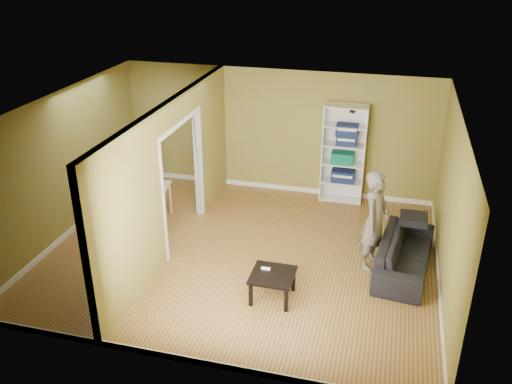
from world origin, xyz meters
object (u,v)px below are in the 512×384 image
at_px(bookshelf, 344,153).
at_px(sofa, 405,249).
at_px(chair_far, 157,186).
at_px(chair_left, 101,193).
at_px(chair_near, 126,214).
at_px(person, 376,212).
at_px(dining_table, 138,191).
at_px(coffee_table, 273,278).

bearing_deg(bookshelf, sofa, -61.55).
bearing_deg(chair_far, bookshelf, 178.47).
bearing_deg(chair_left, chair_near, 72.32).
height_order(person, chair_near, person).
bearing_deg(sofa, dining_table, 91.12).
relative_size(person, bookshelf, 0.98).
height_order(dining_table, chair_left, chair_left).
bearing_deg(dining_table, person, -6.61).
xyz_separation_m(sofa, chair_near, (-4.86, -0.18, 0.09)).
relative_size(bookshelf, dining_table, 1.81).
bearing_deg(chair_near, chair_left, 138.86).
relative_size(chair_left, chair_far, 1.07).
bearing_deg(chair_far, sofa, 145.48).
xyz_separation_m(bookshelf, coffee_table, (-0.60, -3.72, -0.65)).
relative_size(person, dining_table, 1.77).
height_order(bookshelf, chair_far, bookshelf).
distance_m(bookshelf, chair_near, 4.43).
distance_m(dining_table, chair_far, 0.66).
bearing_deg(person, dining_table, 101.05).
bearing_deg(bookshelf, chair_near, -144.01).
relative_size(bookshelf, chair_left, 2.09).
distance_m(coffee_table, chair_far, 3.81).
relative_size(sofa, chair_near, 2.14).
relative_size(person, chair_far, 2.17).
bearing_deg(sofa, chair_left, 91.86).
distance_m(sofa, chair_left, 5.74).
bearing_deg(bookshelf, chair_left, -156.52).
bearing_deg(coffee_table, chair_near, 159.00).
xyz_separation_m(coffee_table, dining_table, (-3.03, 1.80, 0.26)).
distance_m(chair_near, chair_far, 1.29).
distance_m(person, dining_table, 4.44).
xyz_separation_m(sofa, dining_table, (-4.93, 0.48, 0.25)).
height_order(dining_table, chair_far, chair_far).
relative_size(sofa, person, 1.00).
distance_m(sofa, chair_far, 4.96).
bearing_deg(chair_left, coffee_table, 84.88).
height_order(person, bookshelf, bookshelf).
bearing_deg(person, coffee_table, 150.92).
bearing_deg(dining_table, bookshelf, 27.93).
xyz_separation_m(sofa, bookshelf, (-1.30, 2.40, 0.64)).
relative_size(person, chair_near, 2.15).
distance_m(bookshelf, chair_far, 3.81).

